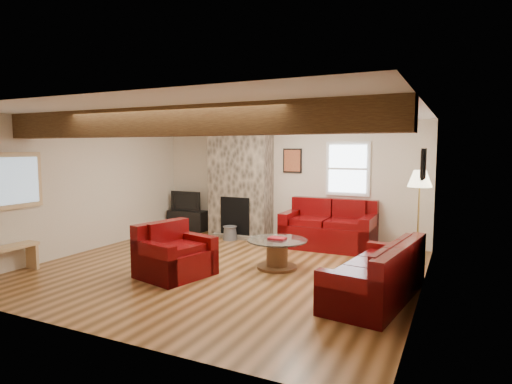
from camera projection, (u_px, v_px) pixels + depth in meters
room at (223, 193)px, 6.85m from camera, size 8.00×8.00×8.00m
oak_beam at (174, 122)px, 5.62m from camera, size 6.00×0.36×0.38m
chimney_breast at (240, 182)px, 9.51m from camera, size 1.40×0.67×2.50m
back_window at (348, 169)px, 8.66m from camera, size 0.90×0.08×1.10m
hatch_window at (13, 181)px, 6.76m from camera, size 0.08×1.00×0.90m
ceiling_dome at (296, 120)px, 7.14m from camera, size 0.40×0.40×0.18m
artwork_back at (292, 161)px, 9.16m from camera, size 0.42×0.06×0.52m
artwork_right at (423, 164)px, 5.78m from camera, size 0.06×0.55×0.42m
sofa_three at (375, 271)px, 5.56m from camera, size 1.08×2.04×0.75m
loveseat at (328, 224)px, 8.44m from camera, size 1.78×1.03×0.94m
armchair_red at (175, 250)px, 6.55m from camera, size 1.09×1.18×0.81m
coffee_table at (277, 254)px, 6.99m from camera, size 0.98×0.98×0.51m
tv_cabinet at (188, 220)px, 10.27m from camera, size 0.96×0.38×0.48m
television at (188, 201)px, 10.23m from camera, size 0.81×0.11×0.47m
floor_lamp at (420, 184)px, 7.29m from camera, size 0.41×0.41×1.59m
coal_bucket at (230, 233)px, 9.20m from camera, size 0.32×0.32×0.30m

